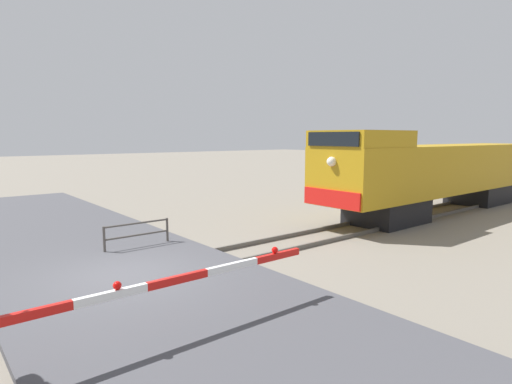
% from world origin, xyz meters
% --- Properties ---
extents(ground_plane, '(160.00, 160.00, 0.00)m').
position_xyz_m(ground_plane, '(0.00, 0.00, 0.00)').
color(ground_plane, gray).
extents(rail_track_left, '(0.08, 80.00, 0.15)m').
position_xyz_m(rail_track_left, '(-0.72, 0.00, 0.07)').
color(rail_track_left, '#59544C').
rests_on(rail_track_left, ground_plane).
extents(rail_track_right, '(0.08, 80.00, 0.15)m').
position_xyz_m(rail_track_right, '(0.72, 0.00, 0.07)').
color(rail_track_right, '#59544C').
rests_on(rail_track_right, ground_plane).
extents(road_surface, '(36.00, 6.26, 0.16)m').
position_xyz_m(road_surface, '(0.00, 0.00, 0.08)').
color(road_surface, '#47474C').
rests_on(road_surface, ground_plane).
extents(locomotive, '(2.79, 16.13, 3.90)m').
position_xyz_m(locomotive, '(0.00, 15.52, 2.01)').
color(locomotive, black).
rests_on(locomotive, ground_plane).
extents(crossing_gate, '(0.36, 6.70, 1.35)m').
position_xyz_m(crossing_gate, '(3.73, -2.78, 0.86)').
color(crossing_gate, silver).
rests_on(crossing_gate, ground_plane).
extents(guard_railing, '(0.08, 2.21, 0.95)m').
position_xyz_m(guard_railing, '(-2.48, 1.37, 0.61)').
color(guard_railing, '#4C4742').
rests_on(guard_railing, ground_plane).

